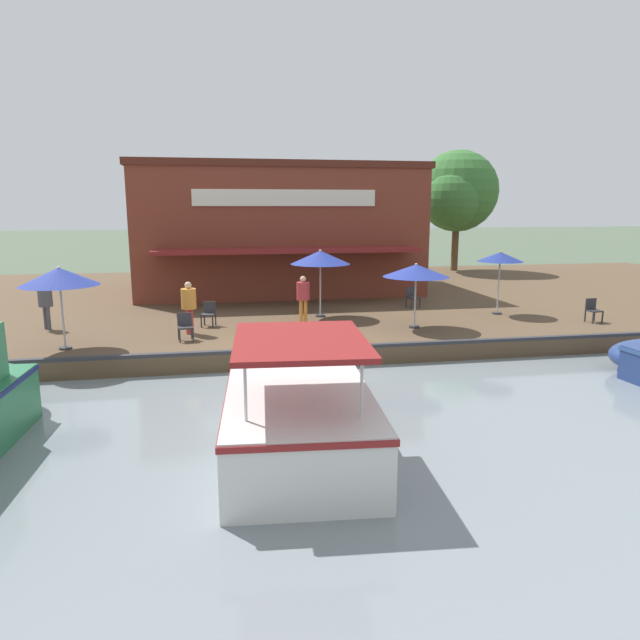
# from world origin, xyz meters

# --- Properties ---
(ground_plane) EXTENTS (220.00, 220.00, 0.00)m
(ground_plane) POSITION_xyz_m (0.00, 0.00, 0.00)
(ground_plane) COLOR #4C5B47
(quay_deck) EXTENTS (22.00, 56.00, 0.60)m
(quay_deck) POSITION_xyz_m (-11.00, 0.00, 0.30)
(quay_deck) COLOR brown
(quay_deck) RESTS_ON ground
(quay_edge_fender) EXTENTS (0.20, 50.40, 0.10)m
(quay_edge_fender) POSITION_xyz_m (-0.10, 0.00, 0.65)
(quay_edge_fender) COLOR #2D2D33
(quay_edge_fender) RESTS_ON quay_deck
(waterfront_restaurant) EXTENTS (10.12, 13.40, 6.07)m
(waterfront_restaurant) POSITION_xyz_m (-13.13, 0.82, 3.64)
(waterfront_restaurant) COLOR brown
(waterfront_restaurant) RESTS_ON quay_deck
(patio_umbrella_by_entrance) EXTENTS (2.25, 2.25, 2.23)m
(patio_umbrella_by_entrance) POSITION_xyz_m (-2.53, 4.43, 2.57)
(patio_umbrella_by_entrance) COLOR #B7B7B7
(patio_umbrella_by_entrance) RESTS_ON quay_deck
(patio_umbrella_far_corner) EXTENTS (2.23, 2.23, 2.53)m
(patio_umbrella_far_corner) POSITION_xyz_m (-5.14, 1.61, 2.84)
(patio_umbrella_far_corner) COLOR #B7B7B7
(patio_umbrella_far_corner) RESTS_ON quay_deck
(patio_umbrella_mid_patio_left) EXTENTS (2.20, 2.20, 2.43)m
(patio_umbrella_mid_patio_left) POSITION_xyz_m (-1.52, -6.65, 2.73)
(patio_umbrella_mid_patio_left) COLOR #B7B7B7
(patio_umbrella_mid_patio_left) RESTS_ON quay_deck
(patio_umbrella_mid_patio_right) EXTENTS (1.73, 1.73, 2.44)m
(patio_umbrella_mid_patio_right) POSITION_xyz_m (-4.43, 8.48, 2.81)
(patio_umbrella_mid_patio_right) COLOR #B7B7B7
(patio_umbrella_mid_patio_right) RESTS_ON quay_deck
(cafe_chair_under_first_umbrella) EXTENTS (0.48, 0.48, 0.85)m
(cafe_chair_under_first_umbrella) POSITION_xyz_m (-2.33, 11.10, 1.08)
(cafe_chair_under_first_umbrella) COLOR #2D2D33
(cafe_chair_under_first_umbrella) RESTS_ON quay_deck
(cafe_chair_beside_entrance) EXTENTS (0.54, 0.54, 0.85)m
(cafe_chair_beside_entrance) POSITION_xyz_m (-4.10, -2.53, 1.08)
(cafe_chair_beside_entrance) COLOR #2D2D33
(cafe_chair_beside_entrance) RESTS_ON quay_deck
(cafe_chair_mid_patio) EXTENTS (0.50, 0.50, 0.85)m
(cafe_chair_mid_patio) POSITION_xyz_m (-2.03, -3.23, 1.08)
(cafe_chair_mid_patio) COLOR #2D2D33
(cafe_chair_mid_patio) RESTS_ON quay_deck
(cafe_chair_far_corner_seat) EXTENTS (0.54, 0.54, 0.85)m
(cafe_chair_far_corner_seat) POSITION_xyz_m (-6.42, 5.71, 1.08)
(cafe_chair_far_corner_seat) COLOR #2D2D33
(cafe_chair_far_corner_seat) RESTS_ON quay_deck
(person_near_entrance) EXTENTS (0.46, 0.46, 1.62)m
(person_near_entrance) POSITION_xyz_m (-4.56, -7.93, 1.61)
(person_near_entrance) COLOR #4C4C56
(person_near_entrance) RESTS_ON quay_deck
(person_mid_patio) EXTENTS (0.49, 0.49, 1.72)m
(person_mid_patio) POSITION_xyz_m (-2.98, -3.14, 1.68)
(person_mid_patio) COLOR #B23338
(person_mid_patio) RESTS_ON quay_deck
(person_at_quay_edge) EXTENTS (0.47, 0.47, 1.67)m
(person_at_quay_edge) POSITION_xyz_m (-4.22, 0.82, 1.65)
(person_at_quay_edge) COLOR orange
(person_at_quay_edge) RESTS_ON quay_deck
(motorboat_outer_channel) EXTENTS (8.09, 3.21, 2.40)m
(motorboat_outer_channel) POSITION_xyz_m (4.05, -0.67, 0.78)
(motorboat_outer_channel) COLOR silver
(motorboat_outer_channel) RESTS_ON river_water
(tree_upstream_bank) EXTENTS (5.40, 5.15, 7.66)m
(tree_upstream_bank) POSITION_xyz_m (-19.12, 12.97, 5.54)
(tree_upstream_bank) COLOR brown
(tree_upstream_bank) RESTS_ON quay_deck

